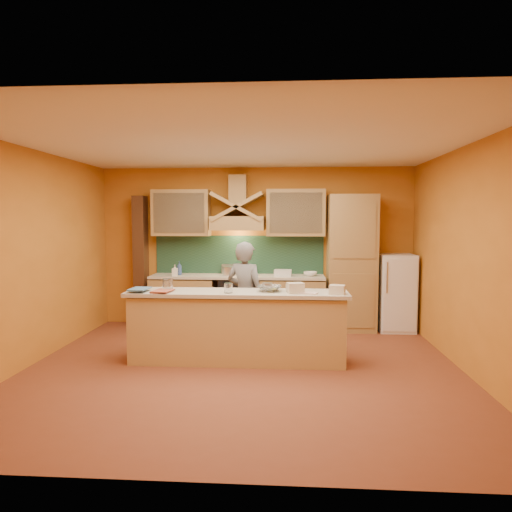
# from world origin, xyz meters

# --- Properties ---
(floor) EXTENTS (5.50, 5.00, 0.01)m
(floor) POSITION_xyz_m (0.00, 0.00, 0.00)
(floor) COLOR brown
(floor) RESTS_ON ground
(ceiling) EXTENTS (5.50, 5.00, 0.01)m
(ceiling) POSITION_xyz_m (0.00, 0.00, 2.80)
(ceiling) COLOR white
(ceiling) RESTS_ON wall_back
(wall_back) EXTENTS (5.50, 0.02, 2.80)m
(wall_back) POSITION_xyz_m (0.00, 2.50, 1.40)
(wall_back) COLOR #C47726
(wall_back) RESTS_ON floor
(wall_front) EXTENTS (5.50, 0.02, 2.80)m
(wall_front) POSITION_xyz_m (0.00, -2.50, 1.40)
(wall_front) COLOR #C47726
(wall_front) RESTS_ON floor
(wall_left) EXTENTS (0.02, 5.00, 2.80)m
(wall_left) POSITION_xyz_m (-2.75, 0.00, 1.40)
(wall_left) COLOR #C47726
(wall_left) RESTS_ON floor
(wall_right) EXTENTS (0.02, 5.00, 2.80)m
(wall_right) POSITION_xyz_m (2.75, 0.00, 1.40)
(wall_right) COLOR #C47726
(wall_right) RESTS_ON floor
(base_cabinet_left) EXTENTS (1.10, 0.60, 0.86)m
(base_cabinet_left) POSITION_xyz_m (-1.25, 2.20, 0.43)
(base_cabinet_left) COLOR #A7824C
(base_cabinet_left) RESTS_ON floor
(base_cabinet_right) EXTENTS (1.10, 0.60, 0.86)m
(base_cabinet_right) POSITION_xyz_m (0.65, 2.20, 0.43)
(base_cabinet_right) COLOR #A7824C
(base_cabinet_right) RESTS_ON floor
(counter_top) EXTENTS (3.00, 0.62, 0.04)m
(counter_top) POSITION_xyz_m (-0.30, 2.20, 0.90)
(counter_top) COLOR beige
(counter_top) RESTS_ON base_cabinet_left
(stove) EXTENTS (0.60, 0.58, 0.90)m
(stove) POSITION_xyz_m (-0.30, 2.20, 0.45)
(stove) COLOR black
(stove) RESTS_ON floor
(backsplash) EXTENTS (3.00, 0.03, 0.70)m
(backsplash) POSITION_xyz_m (-0.30, 2.48, 1.25)
(backsplash) COLOR #1A3A2B
(backsplash) RESTS_ON wall_back
(range_hood) EXTENTS (0.92, 0.50, 0.24)m
(range_hood) POSITION_xyz_m (-0.30, 2.25, 1.82)
(range_hood) COLOR #A7824C
(range_hood) RESTS_ON wall_back
(hood_chimney) EXTENTS (0.30, 0.30, 0.50)m
(hood_chimney) POSITION_xyz_m (-0.30, 2.35, 2.40)
(hood_chimney) COLOR #A7824C
(hood_chimney) RESTS_ON wall_back
(upper_cabinet_left) EXTENTS (1.00, 0.35, 0.80)m
(upper_cabinet_left) POSITION_xyz_m (-1.30, 2.33, 2.00)
(upper_cabinet_left) COLOR #A7824C
(upper_cabinet_left) RESTS_ON wall_back
(upper_cabinet_right) EXTENTS (1.00, 0.35, 0.80)m
(upper_cabinet_right) POSITION_xyz_m (0.70, 2.33, 2.00)
(upper_cabinet_right) COLOR #A7824C
(upper_cabinet_right) RESTS_ON wall_back
(pantry_column) EXTENTS (0.80, 0.60, 2.30)m
(pantry_column) POSITION_xyz_m (1.65, 2.20, 1.15)
(pantry_column) COLOR #A7824C
(pantry_column) RESTS_ON floor
(fridge) EXTENTS (0.58, 0.60, 1.30)m
(fridge) POSITION_xyz_m (2.40, 2.20, 0.65)
(fridge) COLOR white
(fridge) RESTS_ON floor
(trim_column_left) EXTENTS (0.20, 0.30, 2.30)m
(trim_column_left) POSITION_xyz_m (-2.05, 2.35, 1.15)
(trim_column_left) COLOR #472816
(trim_column_left) RESTS_ON floor
(island_body) EXTENTS (2.80, 0.55, 0.88)m
(island_body) POSITION_xyz_m (-0.10, 0.30, 0.44)
(island_body) COLOR tan
(island_body) RESTS_ON floor
(island_top) EXTENTS (2.90, 0.62, 0.05)m
(island_top) POSITION_xyz_m (-0.10, 0.30, 0.92)
(island_top) COLOR beige
(island_top) RESTS_ON island_body
(person) EXTENTS (0.68, 0.57, 1.57)m
(person) POSITION_xyz_m (-0.04, 0.86, 0.79)
(person) COLOR slate
(person) RESTS_ON floor
(pot_large) EXTENTS (0.33, 0.33, 0.16)m
(pot_large) POSITION_xyz_m (-0.43, 2.17, 0.98)
(pot_large) COLOR silver
(pot_large) RESTS_ON stove
(pot_small) EXTENTS (0.21, 0.21, 0.13)m
(pot_small) POSITION_xyz_m (-0.09, 2.19, 0.97)
(pot_small) COLOR silver
(pot_small) RESTS_ON stove
(soap_bottle_a) EXTENTS (0.09, 0.09, 0.20)m
(soap_bottle_a) POSITION_xyz_m (-1.36, 2.03, 1.02)
(soap_bottle_a) COLOR white
(soap_bottle_a) RESTS_ON counter_top
(soap_bottle_b) EXTENTS (0.10, 0.10, 0.24)m
(soap_bottle_b) POSITION_xyz_m (-1.32, 2.18, 1.04)
(soap_bottle_b) COLOR #334E8E
(soap_bottle_b) RESTS_ON counter_top
(bowl_back) EXTENTS (0.28, 0.28, 0.07)m
(bowl_back) POSITION_xyz_m (0.96, 2.21, 0.96)
(bowl_back) COLOR white
(bowl_back) RESTS_ON counter_top
(dish_rack) EXTENTS (0.30, 0.24, 0.10)m
(dish_rack) POSITION_xyz_m (0.49, 2.19, 0.97)
(dish_rack) COLOR silver
(dish_rack) RESTS_ON counter_top
(book_lower) EXTENTS (0.28, 0.34, 0.03)m
(book_lower) POSITION_xyz_m (-1.17, 0.17, 0.96)
(book_lower) COLOR #AA523C
(book_lower) RESTS_ON island_top
(book_upper) EXTENTS (0.25, 0.33, 0.02)m
(book_upper) POSITION_xyz_m (-1.48, 0.18, 0.98)
(book_upper) COLOR teal
(book_upper) RESTS_ON island_top
(jar_large) EXTENTS (0.18, 0.18, 0.16)m
(jar_large) POSITION_xyz_m (-1.02, 0.29, 1.03)
(jar_large) COLOR white
(jar_large) RESTS_ON island_top
(jar_small) EXTENTS (0.11, 0.11, 0.13)m
(jar_small) POSITION_xyz_m (-0.20, 0.16, 1.01)
(jar_small) COLOR white
(jar_small) RESTS_ON island_top
(kitchen_scale) EXTENTS (0.14, 0.14, 0.10)m
(kitchen_scale) POSITION_xyz_m (0.30, 0.30, 0.99)
(kitchen_scale) COLOR silver
(kitchen_scale) RESTS_ON island_top
(mixing_bowl) EXTENTS (0.33, 0.33, 0.08)m
(mixing_bowl) POSITION_xyz_m (0.33, 0.33, 0.98)
(mixing_bowl) COLOR white
(mixing_bowl) RESTS_ON island_top
(cloth) EXTENTS (0.26, 0.23, 0.01)m
(cloth) POSITION_xyz_m (0.83, 0.18, 0.95)
(cloth) COLOR beige
(cloth) RESTS_ON island_top
(grocery_bag_a) EXTENTS (0.24, 0.21, 0.13)m
(grocery_bag_a) POSITION_xyz_m (0.66, 0.21, 1.01)
(grocery_bag_a) COLOR beige
(grocery_bag_a) RESTS_ON island_top
(grocery_bag_b) EXTENTS (0.22, 0.19, 0.12)m
(grocery_bag_b) POSITION_xyz_m (1.19, 0.16, 1.00)
(grocery_bag_b) COLOR beige
(grocery_bag_b) RESTS_ON island_top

